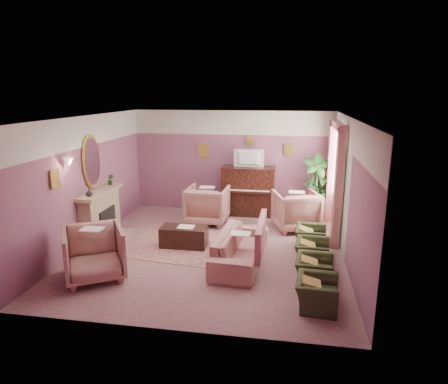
% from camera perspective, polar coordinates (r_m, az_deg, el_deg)
% --- Properties ---
extents(floor, '(5.50, 6.00, 0.01)m').
position_cam_1_polar(floor, '(8.65, -1.84, -8.25)').
color(floor, '#8B5F62').
rests_on(floor, ground).
extents(ceiling, '(5.50, 6.00, 0.01)m').
position_cam_1_polar(ceiling, '(8.01, -2.00, 10.61)').
color(ceiling, white).
rests_on(ceiling, wall_back).
extents(wall_back, '(5.50, 0.02, 2.80)m').
position_cam_1_polar(wall_back, '(11.11, 1.15, 4.34)').
color(wall_back, '#694062').
rests_on(wall_back, floor).
extents(wall_front, '(5.50, 0.02, 2.80)m').
position_cam_1_polar(wall_front, '(5.43, -8.23, -6.42)').
color(wall_front, '#694062').
rests_on(wall_front, floor).
extents(wall_left, '(0.02, 6.00, 2.80)m').
position_cam_1_polar(wall_left, '(9.16, -19.05, 1.43)').
color(wall_left, '#694062').
rests_on(wall_left, floor).
extents(wall_right, '(0.02, 6.00, 2.80)m').
position_cam_1_polar(wall_right, '(8.14, 17.42, 0.04)').
color(wall_right, '#694062').
rests_on(wall_right, floor).
extents(picture_rail_band, '(5.50, 0.01, 0.65)m').
position_cam_1_polar(picture_rail_band, '(10.97, 1.17, 9.87)').
color(picture_rail_band, beige).
rests_on(picture_rail_band, wall_back).
extents(stripe_panel, '(0.01, 3.00, 2.15)m').
position_cam_1_polar(stripe_panel, '(9.47, 16.18, 0.03)').
color(stripe_panel, '#B5C4A5').
rests_on(stripe_panel, wall_right).
extents(fireplace_surround, '(0.30, 1.40, 1.10)m').
position_cam_1_polar(fireplace_surround, '(9.46, -17.21, -3.36)').
color(fireplace_surround, tan).
rests_on(fireplace_surround, floor).
extents(fireplace_inset, '(0.18, 0.72, 0.68)m').
position_cam_1_polar(fireplace_inset, '(9.47, -16.60, -4.26)').
color(fireplace_inset, black).
rests_on(fireplace_inset, floor).
extents(fire_ember, '(0.06, 0.54, 0.10)m').
position_cam_1_polar(fire_ember, '(9.50, -16.31, -5.31)').
color(fire_ember, '#FF5A2B').
rests_on(fire_ember, floor).
extents(mantel_shelf, '(0.40, 1.55, 0.07)m').
position_cam_1_polar(mantel_shelf, '(9.30, -17.30, -0.02)').
color(mantel_shelf, tan).
rests_on(mantel_shelf, fireplace_surround).
extents(hearth, '(0.55, 1.50, 0.02)m').
position_cam_1_polar(hearth, '(9.55, -15.90, -6.52)').
color(hearth, tan).
rests_on(hearth, floor).
extents(mirror_frame, '(0.04, 0.72, 1.20)m').
position_cam_1_polar(mirror_frame, '(9.23, -18.39, 4.11)').
color(mirror_frame, gold).
rests_on(mirror_frame, wall_left).
extents(mirror_glass, '(0.01, 0.60, 1.06)m').
position_cam_1_polar(mirror_glass, '(9.22, -18.25, 4.11)').
color(mirror_glass, white).
rests_on(mirror_glass, wall_left).
extents(sconce_shade, '(0.20, 0.20, 0.16)m').
position_cam_1_polar(sconce_shade, '(8.26, -21.35, 4.03)').
color(sconce_shade, '#E7AD92').
rests_on(sconce_shade, wall_left).
extents(piano, '(1.40, 0.60, 1.30)m').
position_cam_1_polar(piano, '(10.90, 3.48, 0.08)').
color(piano, black).
rests_on(piano, floor).
extents(piano_keyshelf, '(1.30, 0.12, 0.06)m').
position_cam_1_polar(piano_keyshelf, '(10.54, 3.29, -0.00)').
color(piano_keyshelf, black).
rests_on(piano_keyshelf, piano).
extents(piano_keys, '(1.20, 0.08, 0.02)m').
position_cam_1_polar(piano_keys, '(10.53, 3.29, 0.21)').
color(piano_keys, silver).
rests_on(piano_keys, piano).
extents(piano_top, '(1.45, 0.65, 0.04)m').
position_cam_1_polar(piano_top, '(10.75, 3.54, 3.50)').
color(piano_top, black).
rests_on(piano_top, piano).
extents(television, '(0.80, 0.12, 0.48)m').
position_cam_1_polar(television, '(10.66, 3.53, 4.98)').
color(television, black).
rests_on(television, piano).
extents(print_back_left, '(0.30, 0.03, 0.38)m').
position_cam_1_polar(print_back_left, '(11.17, -2.96, 6.03)').
color(print_back_left, gold).
rests_on(print_back_left, wall_back).
extents(print_back_right, '(0.26, 0.03, 0.34)m').
position_cam_1_polar(print_back_right, '(10.90, 9.26, 5.99)').
color(print_back_right, gold).
rests_on(print_back_right, wall_back).
extents(print_back_mid, '(0.22, 0.03, 0.26)m').
position_cam_1_polar(print_back_mid, '(10.92, 3.75, 7.32)').
color(print_back_mid, gold).
rests_on(print_back_mid, wall_back).
extents(print_left_wall, '(0.03, 0.28, 0.36)m').
position_cam_1_polar(print_left_wall, '(8.06, -22.98, 1.76)').
color(print_left_wall, gold).
rests_on(print_left_wall, wall_left).
extents(window_blind, '(0.03, 1.40, 1.80)m').
position_cam_1_polar(window_blind, '(9.58, 16.06, 4.02)').
color(window_blind, beige).
rests_on(window_blind, wall_right).
extents(curtain_left, '(0.16, 0.34, 2.60)m').
position_cam_1_polar(curtain_left, '(8.75, 16.00, 0.43)').
color(curtain_left, '#B4626A').
rests_on(curtain_left, floor).
extents(curtain_right, '(0.16, 0.34, 2.60)m').
position_cam_1_polar(curtain_right, '(10.54, 14.96, 2.77)').
color(curtain_right, '#B4626A').
rests_on(curtain_right, floor).
extents(pelmet, '(0.16, 2.20, 0.16)m').
position_cam_1_polar(pelmet, '(9.47, 15.93, 9.17)').
color(pelmet, '#B4626A').
rests_on(pelmet, wall_right).
extents(mantel_plant, '(0.16, 0.16, 0.28)m').
position_cam_1_polar(mantel_plant, '(9.74, -15.89, 1.73)').
color(mantel_plant, '#1C4818').
rests_on(mantel_plant, mantel_shelf).
extents(mantel_vase, '(0.16, 0.16, 0.16)m').
position_cam_1_polar(mantel_vase, '(8.84, -18.73, -0.11)').
color(mantel_vase, beige).
rests_on(mantel_vase, mantel_shelf).
extents(area_rug, '(2.70, 2.10, 0.01)m').
position_cam_1_polar(area_rug, '(8.80, -5.40, -7.85)').
color(area_rug, '#9D655E').
rests_on(area_rug, floor).
extents(coffee_table, '(1.01, 0.52, 0.45)m').
position_cam_1_polar(coffee_table, '(8.79, -5.72, -6.36)').
color(coffee_table, black).
rests_on(coffee_table, floor).
extents(table_paper, '(0.35, 0.28, 0.01)m').
position_cam_1_polar(table_paper, '(8.70, -5.44, -4.97)').
color(table_paper, silver).
rests_on(table_paper, coffee_table).
extents(sofa, '(0.71, 2.12, 0.86)m').
position_cam_1_polar(sofa, '(7.89, 2.36, -7.17)').
color(sofa, '#AB786D').
rests_on(sofa, floor).
extents(sofa_throw, '(0.11, 1.61, 0.59)m').
position_cam_1_polar(sofa_throw, '(7.79, 5.31, -6.15)').
color(sofa_throw, '#B4626A').
rests_on(sofa_throw, sofa).
extents(floral_armchair_left, '(1.01, 1.01, 1.05)m').
position_cam_1_polar(floral_armchair_left, '(10.23, -2.41, -1.56)').
color(floral_armchair_left, '#AB786D').
rests_on(floral_armchair_left, floor).
extents(floral_armchair_right, '(1.01, 1.01, 1.05)m').
position_cam_1_polar(floral_armchair_right, '(9.90, 10.25, -2.32)').
color(floral_armchair_right, '#AB786D').
rests_on(floral_armchair_right, floor).
extents(floral_armchair_front, '(1.01, 1.01, 1.05)m').
position_cam_1_polar(floral_armchair_front, '(7.59, -18.09, -7.97)').
color(floral_armchair_front, '#AB786D').
rests_on(floral_armchair_front, floor).
extents(olive_chair_a, '(0.52, 0.74, 0.64)m').
position_cam_1_polar(olive_chair_a, '(6.55, 13.16, -13.25)').
color(olive_chair_a, '#323B20').
rests_on(olive_chair_a, floor).
extents(olive_chair_b, '(0.52, 0.74, 0.64)m').
position_cam_1_polar(olive_chair_b, '(7.29, 12.79, -10.30)').
color(olive_chair_b, '#323B20').
rests_on(olive_chair_b, floor).
extents(olive_chair_c, '(0.52, 0.74, 0.64)m').
position_cam_1_polar(olive_chair_c, '(8.04, 12.50, -7.90)').
color(olive_chair_c, '#323B20').
rests_on(olive_chair_c, floor).
extents(olive_chair_d, '(0.52, 0.74, 0.64)m').
position_cam_1_polar(olive_chair_d, '(8.81, 12.26, -5.92)').
color(olive_chair_d, '#323B20').
rests_on(olive_chair_d, floor).
extents(side_table, '(0.52, 0.52, 0.70)m').
position_cam_1_polar(side_table, '(10.90, 13.16, -1.89)').
color(side_table, white).
rests_on(side_table, floor).
extents(side_plant_big, '(0.30, 0.30, 0.34)m').
position_cam_1_polar(side_plant_big, '(10.77, 13.31, 0.77)').
color(side_plant_big, '#1C4818').
rests_on(side_plant_big, side_table).
extents(side_plant_small, '(0.16, 0.16, 0.28)m').
position_cam_1_polar(side_plant_small, '(10.69, 13.97, 0.46)').
color(side_plant_small, '#1C4818').
rests_on(side_plant_small, side_table).
extents(palm_pot, '(0.34, 0.34, 0.34)m').
position_cam_1_polar(palm_pot, '(10.76, 12.78, -3.09)').
color(palm_pot, '#A96E53').
rests_on(palm_pot, floor).
extents(palm_plant, '(0.76, 0.76, 1.44)m').
position_cam_1_polar(palm_plant, '(10.53, 13.04, 1.54)').
color(palm_plant, '#1C4818').
rests_on(palm_plant, palm_pot).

